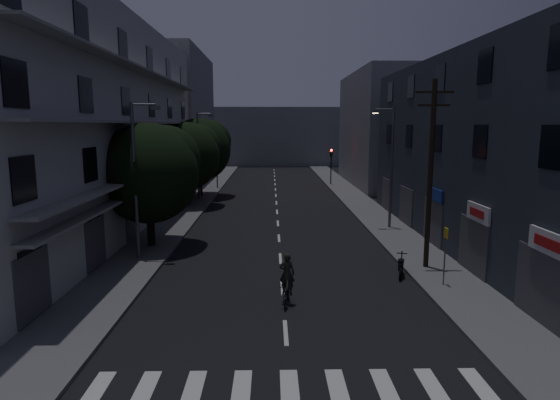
{
  "coord_description": "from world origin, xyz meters",
  "views": [
    {
      "loc": [
        -0.49,
        -13.11,
        7.05
      ],
      "look_at": [
        0.0,
        12.0,
        3.0
      ],
      "focal_mm": 30.0,
      "sensor_mm": 36.0,
      "label": 1
    }
  ],
  "objects_px": {
    "utility_pole": "(430,171)",
    "bus_stop_sign": "(445,246)",
    "cyclist": "(287,287)",
    "motorcycle": "(401,267)"
  },
  "relations": [
    {
      "from": "utility_pole",
      "to": "bus_stop_sign",
      "type": "distance_m",
      "value": 3.98
    },
    {
      "from": "bus_stop_sign",
      "to": "motorcycle",
      "type": "bearing_deg",
      "value": 132.39
    },
    {
      "from": "utility_pole",
      "to": "bus_stop_sign",
      "type": "height_order",
      "value": "utility_pole"
    },
    {
      "from": "utility_pole",
      "to": "bus_stop_sign",
      "type": "bearing_deg",
      "value": -92.06
    },
    {
      "from": "cyclist",
      "to": "utility_pole",
      "type": "bearing_deg",
      "value": 39.56
    },
    {
      "from": "motorcycle",
      "to": "utility_pole",
      "type": "bearing_deg",
      "value": 52.52
    },
    {
      "from": "bus_stop_sign",
      "to": "cyclist",
      "type": "xyz_separation_m",
      "value": [
        -6.9,
        -1.76,
        -1.19
      ]
    },
    {
      "from": "motorcycle",
      "to": "cyclist",
      "type": "relative_size",
      "value": 0.81
    },
    {
      "from": "motorcycle",
      "to": "cyclist",
      "type": "bearing_deg",
      "value": -130.99
    },
    {
      "from": "bus_stop_sign",
      "to": "motorcycle",
      "type": "height_order",
      "value": "bus_stop_sign"
    }
  ]
}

